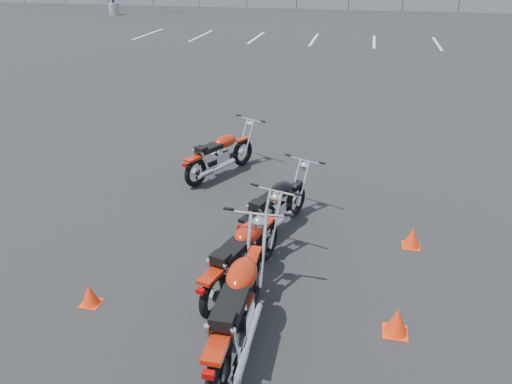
% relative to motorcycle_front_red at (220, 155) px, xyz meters
% --- Properties ---
extents(ground, '(120.00, 120.00, 0.00)m').
position_rel_motorcycle_front_red_xyz_m(ground, '(0.94, -2.53, -0.44)').
color(ground, black).
rests_on(ground, ground).
extents(motorcycle_front_red, '(1.25, 1.89, 0.96)m').
position_rel_motorcycle_front_red_xyz_m(motorcycle_front_red, '(0.00, 0.00, 0.00)').
color(motorcycle_front_red, black).
rests_on(motorcycle_front_red, ground).
extents(motorcycle_second_black, '(1.09, 1.90, 0.95)m').
position_rel_motorcycle_front_red_xyz_m(motorcycle_second_black, '(1.45, -1.95, -0.01)').
color(motorcycle_second_black, black).
rests_on(motorcycle_second_black, ground).
extents(motorcycle_third_red, '(0.98, 2.05, 1.01)m').
position_rel_motorcycle_front_red_xyz_m(motorcycle_third_red, '(1.29, -3.43, 0.02)').
color(motorcycle_third_red, black).
rests_on(motorcycle_third_red, ground).
extents(motorcycle_rear_red, '(0.89, 2.31, 1.13)m').
position_rel_motorcycle_front_red_xyz_m(motorcycle_rear_red, '(1.50, -4.51, 0.08)').
color(motorcycle_rear_red, black).
rests_on(motorcycle_rear_red, ground).
extents(training_cone_near, '(0.27, 0.27, 0.32)m').
position_rel_motorcycle_front_red_xyz_m(training_cone_near, '(3.54, -1.96, -0.28)').
color(training_cone_near, '#FF350D').
rests_on(training_cone_near, ground).
extents(training_cone_far, '(0.29, 0.29, 0.35)m').
position_rel_motorcycle_front_red_xyz_m(training_cone_far, '(3.24, -3.96, -0.27)').
color(training_cone_far, '#FF350D').
rests_on(training_cone_far, ground).
extents(training_cone_extra, '(0.24, 0.24, 0.29)m').
position_rel_motorcycle_front_red_xyz_m(training_cone_extra, '(-0.50, -4.23, -0.30)').
color(training_cone_extra, '#FF350D').
rests_on(training_cone_extra, ground).
extents(parking_line_stripes, '(15.12, 4.00, 0.01)m').
position_rel_motorcycle_front_red_xyz_m(parking_line_stripes, '(-1.56, 17.47, -0.44)').
color(parking_line_stripes, silver).
rests_on(parking_line_stripes, ground).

